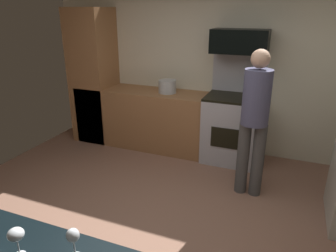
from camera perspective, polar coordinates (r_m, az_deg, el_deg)
The scene contains 10 objects.
ground_plane at distance 3.26m, azimuth -3.17°, elevation -19.40°, with size 5.20×4.80×0.02m, color #8B624E.
wall_back at distance 4.78m, azimuth 8.57°, elevation 10.96°, with size 5.20×0.12×2.60m, color beige.
lower_cabinet_run at distance 4.95m, azimuth -3.13°, elevation 1.31°, with size 2.40×0.60×0.90m, color #9E6B42.
cabinet_column at distance 5.28m, azimuth -13.28°, elevation 8.78°, with size 0.60×0.60×2.10m, color #9E6B42.
oven_range at distance 4.56m, azimuth 11.58°, elevation 0.06°, with size 0.76×0.65×1.52m.
microwave at distance 4.39m, azimuth 12.91°, elevation 14.75°, with size 0.74×0.38×0.31m, color black.
person_cook at distance 3.59m, azimuth 15.43°, elevation 1.49°, with size 0.31×0.30×1.69m.
wine_glass_near at distance 1.81m, azimuth -25.89°, elevation -17.44°, with size 0.08×0.08×0.17m.
wine_glass_far at distance 1.71m, azimuth -16.87°, elevation -18.69°, with size 0.07×0.07×0.17m.
stock_pot at distance 4.69m, azimuth -0.12°, elevation 7.19°, with size 0.26×0.26×0.19m, color silver.
Camera 1 is at (1.08, -2.25, 2.08)m, focal length 33.58 mm.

